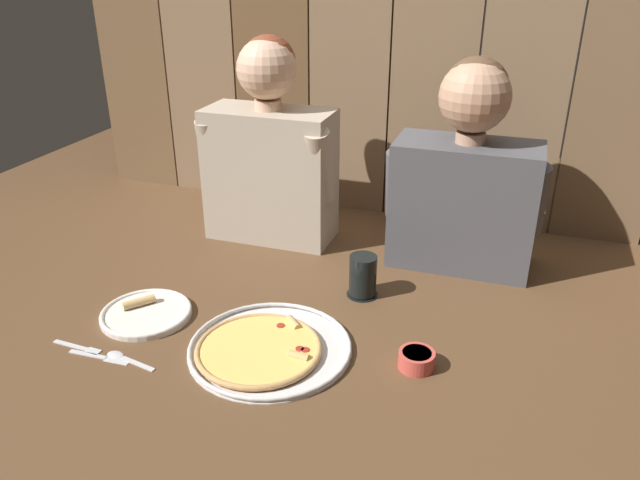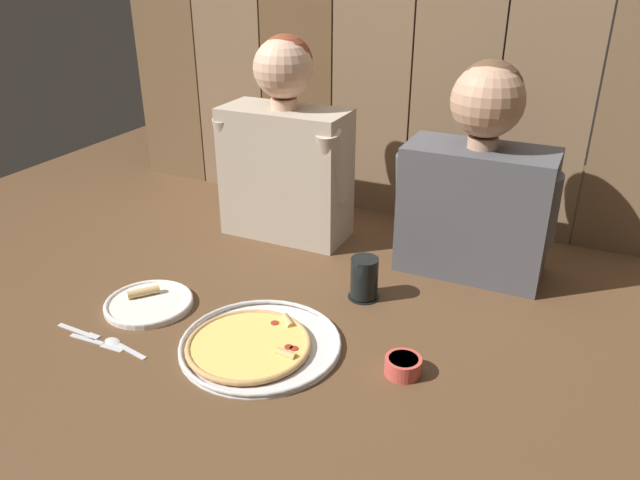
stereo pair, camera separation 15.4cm
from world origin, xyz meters
TOP-DOWN VIEW (x-y plane):
  - ground_plane at (0.00, 0.00)m, footprint 3.20×3.20m
  - pizza_tray at (-0.06, -0.15)m, footprint 0.38×0.38m
  - dinner_plate at (-0.41, -0.11)m, footprint 0.23×0.23m
  - drinking_glass at (0.08, 0.17)m, footprint 0.08×0.08m
  - dipping_bowl at (0.28, -0.10)m, footprint 0.08×0.08m
  - table_fork at (-0.48, -0.28)m, footprint 0.13×0.02m
  - table_knife at (-0.41, -0.29)m, footprint 0.16×0.02m
  - table_spoon at (-0.36, -0.28)m, footprint 0.14×0.05m
  - diner_left at (-0.30, 0.44)m, footprint 0.43×0.20m
  - diner_right at (0.30, 0.44)m, footprint 0.44×0.20m
  - wooden_backdrop_wall at (-0.00, 0.76)m, footprint 2.19×0.03m

SIDE VIEW (x-z plane):
  - ground_plane at x=0.00m, z-range 0.00..0.00m
  - table_knife at x=-0.41m, z-range 0.00..0.00m
  - table_fork at x=-0.48m, z-range 0.00..0.01m
  - table_spoon at x=-0.36m, z-range 0.00..0.01m
  - dinner_plate at x=-0.41m, z-range -0.01..0.03m
  - pizza_tray at x=-0.06m, z-range 0.00..0.02m
  - dipping_bowl at x=0.28m, z-range 0.00..0.04m
  - drinking_glass at x=0.08m, z-range 0.00..0.11m
  - diner_right at x=0.30m, z-range -0.02..0.57m
  - diner_left at x=-0.30m, z-range -0.03..0.60m
  - wooden_backdrop_wall at x=0.00m, z-range 0.00..1.11m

